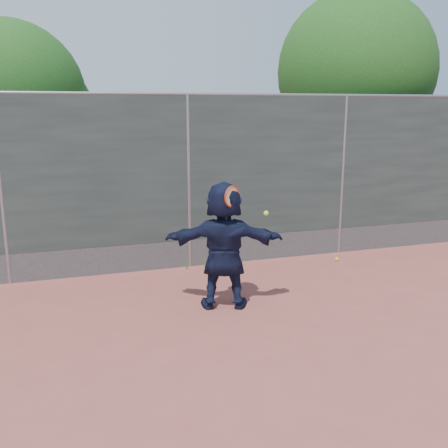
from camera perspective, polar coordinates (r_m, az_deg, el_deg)
name	(u,v)px	position (r m, az deg, el deg)	size (l,w,h in m)	color
ground	(261,357)	(5.92, 4.30, -14.88)	(80.00, 80.00, 0.00)	#9E4C42
player	(224,245)	(6.97, 0.00, -2.42)	(1.68, 0.54, 1.81)	#121833
ball_ground	(337,259)	(9.52, 12.77, -3.94)	(0.07, 0.07, 0.07)	#D1F336
fence	(189,179)	(8.66, -4.06, 5.19)	(20.00, 0.06, 3.03)	#38423D
swing_action	(235,200)	(6.66, 1.30, 2.81)	(0.63, 0.18, 0.51)	red
tree_right	(361,76)	(12.53, 15.38, 15.98)	(3.78, 3.60, 5.39)	#382314
tree_left	(19,100)	(11.43, -22.34, 13.02)	(3.15, 3.00, 4.53)	#382314
weed_clump	(208,259)	(8.94, -1.89, -4.06)	(0.68, 0.07, 0.30)	#387226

